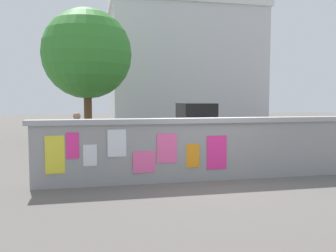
# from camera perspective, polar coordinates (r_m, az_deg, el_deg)

# --- Properties ---
(ground) EXTENTS (60.00, 60.00, 0.00)m
(ground) POSITION_cam_1_polar(r_m,az_deg,el_deg) (16.75, -2.53, -2.54)
(ground) COLOR #605B56
(poster_wall) EXTENTS (8.49, 0.42, 1.55)m
(poster_wall) POSITION_cam_1_polar(r_m,az_deg,el_deg) (8.92, 6.12, -3.53)
(poster_wall) COLOR gray
(poster_wall) RESTS_ON ground
(auto_rickshaw_truck) EXTENTS (3.61, 1.52, 1.85)m
(auto_rickshaw_truck) POSITION_cam_1_polar(r_m,az_deg,el_deg) (13.06, 0.30, -0.53)
(auto_rickshaw_truck) COLOR black
(auto_rickshaw_truck) RESTS_ON ground
(motorcycle) EXTENTS (1.90, 0.56, 0.87)m
(motorcycle) POSITION_cam_1_polar(r_m,az_deg,el_deg) (12.59, 16.76, -2.90)
(motorcycle) COLOR black
(motorcycle) RESTS_ON ground
(bicycle_near) EXTENTS (1.71, 0.44, 0.95)m
(bicycle_near) POSITION_cam_1_polar(r_m,az_deg,el_deg) (9.91, -5.21, -5.26)
(bicycle_near) COLOR black
(bicycle_near) RESTS_ON ground
(person_walking) EXTENTS (0.35, 0.35, 1.62)m
(person_walking) POSITION_cam_1_polar(r_m,az_deg,el_deg) (10.82, -14.28, -1.24)
(person_walking) COLOR #338CBF
(person_walking) RESTS_ON ground
(tree_roadside) EXTENTS (4.30, 4.30, 6.32)m
(tree_roadside) POSITION_cam_1_polar(r_m,az_deg,el_deg) (17.95, -12.79, 11.12)
(tree_roadside) COLOR brown
(tree_roadside) RESTS_ON ground
(building_background) EXTENTS (10.63, 5.93, 8.61)m
(building_background) POSITION_cam_1_polar(r_m,az_deg,el_deg) (25.92, 2.66, 9.50)
(building_background) COLOR silver
(building_background) RESTS_ON ground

